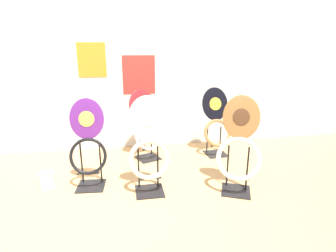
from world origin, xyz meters
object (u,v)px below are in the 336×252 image
at_px(toilet_seat_display_purple_note, 88,146).
at_px(toilet_seat_display_crimson_swirl, 146,127).
at_px(toilet_seat_display_white_plain, 149,151).
at_px(toilet_seat_display_jazz_black, 216,124).
at_px(paint_can, 47,180).
at_px(toilet_seat_display_woodgrain, 239,150).

distance_m(toilet_seat_display_purple_note, toilet_seat_display_crimson_swirl, 0.94).
relative_size(toilet_seat_display_white_plain, toilet_seat_display_jazz_black, 1.07).
distance_m(toilet_seat_display_white_plain, paint_can, 1.13).
relative_size(toilet_seat_display_jazz_black, toilet_seat_display_crimson_swirl, 1.01).
xyz_separation_m(toilet_seat_display_white_plain, toilet_seat_display_jazz_black, (1.01, 0.86, -0.02)).
relative_size(toilet_seat_display_purple_note, toilet_seat_display_crimson_swirl, 1.03).
height_order(toilet_seat_display_purple_note, toilet_seat_display_crimson_swirl, toilet_seat_display_purple_note).
bearing_deg(toilet_seat_display_crimson_swirl, toilet_seat_display_purple_note, -134.31).
distance_m(toilet_seat_display_purple_note, paint_can, 0.58).
bearing_deg(toilet_seat_display_purple_note, paint_can, 172.77).
relative_size(toilet_seat_display_jazz_black, paint_can, 5.26).
height_order(toilet_seat_display_woodgrain, paint_can, toilet_seat_display_woodgrain).
xyz_separation_m(toilet_seat_display_crimson_swirl, paint_can, (-1.10, -0.61, -0.34)).
bearing_deg(toilet_seat_display_white_plain, paint_can, 164.53).
relative_size(toilet_seat_display_purple_note, paint_can, 5.38).
relative_size(toilet_seat_display_crimson_swirl, paint_can, 5.21).
xyz_separation_m(toilet_seat_display_purple_note, paint_can, (-0.45, 0.06, -0.36)).
xyz_separation_m(toilet_seat_display_woodgrain, toilet_seat_display_jazz_black, (0.14, 1.00, -0.02)).
bearing_deg(toilet_seat_display_crimson_swirl, paint_can, -150.87).
distance_m(toilet_seat_display_woodgrain, paint_can, 1.99).
bearing_deg(paint_can, toilet_seat_display_purple_note, -7.23).
distance_m(toilet_seat_display_woodgrain, toilet_seat_display_crimson_swirl, 1.31).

